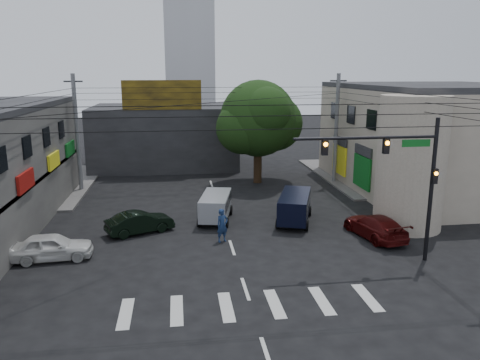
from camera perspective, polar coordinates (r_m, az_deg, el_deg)
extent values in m
plane|color=black|center=(23.80, -0.41, -9.98)|extent=(160.00, 160.00, 0.00)
cube|color=#514F4C|center=(45.77, 19.46, 0.65)|extent=(16.00, 16.00, 0.15)
cube|color=gray|center=(40.81, 23.04, 4.54)|extent=(14.00, 18.00, 8.00)
cylinder|color=gray|center=(29.66, 20.12, 1.94)|extent=(4.00, 4.00, 8.00)
cube|color=#232326|center=(48.16, -9.15, 5.35)|extent=(14.00, 10.00, 6.00)
cube|color=olive|center=(42.89, -9.50, 10.19)|extent=(7.00, 0.30, 2.60)
cube|color=silver|center=(92.64, -6.35, 20.84)|extent=(9.00, 9.00, 44.00)
cylinder|color=black|center=(39.95, 2.17, 2.79)|extent=(0.70, 0.70, 4.40)
sphere|color=black|center=(39.50, 2.21, 7.50)|extent=(6.40, 6.40, 6.40)
cylinder|color=black|center=(24.76, 22.27, -1.27)|extent=(0.20, 0.20, 7.20)
cylinder|color=black|center=(22.71, 15.15, 4.99)|extent=(7.00, 0.14, 0.14)
cube|color=black|center=(23.17, 17.38, 4.00)|extent=(0.28, 0.22, 0.75)
cube|color=black|center=(22.07, 10.28, 3.96)|extent=(0.28, 0.22, 0.75)
sphere|color=orange|center=(23.02, 17.55, 4.31)|extent=(0.20, 0.20, 0.20)
sphere|color=orange|center=(21.92, 10.41, 4.29)|extent=(0.20, 0.20, 0.20)
cube|color=#0D611D|center=(23.83, 20.68, 4.23)|extent=(1.40, 0.06, 0.35)
cylinder|color=#59595B|center=(38.79, -19.23, 5.35)|extent=(0.32, 0.32, 9.20)
cylinder|color=#59595B|center=(40.27, 11.65, 6.07)|extent=(0.32, 0.32, 9.20)
imported|color=black|center=(28.30, -12.12, -5.07)|extent=(4.29, 4.95, 1.30)
imported|color=silver|center=(25.70, -21.98, -7.55)|extent=(2.29, 4.29, 1.37)
imported|color=#430A09|center=(28.04, 16.12, -5.43)|extent=(3.57, 5.29, 1.34)
imported|color=#16284D|center=(26.21, -2.17, -5.56)|extent=(1.04, 0.98, 1.90)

